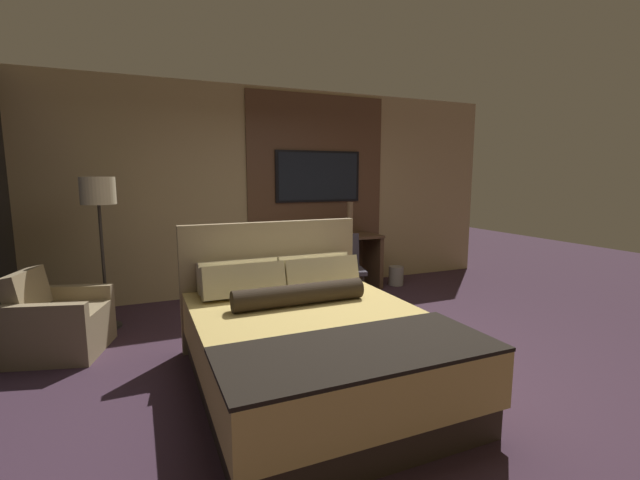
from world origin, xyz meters
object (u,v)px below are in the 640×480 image
bed (309,341)px  floor_lamp (99,203)px  vase_tall (350,219)px  desk_chair (343,262)px  desk (325,254)px  tv (318,176)px  waste_bin (396,276)px  book (302,236)px  armchair_by_window (59,325)px

bed → floor_lamp: size_ratio=1.37×
vase_tall → desk_chair: bearing=-124.5°
desk_chair → vase_tall: vase_tall is taller
vase_tall → desk: bearing=162.0°
tv → desk_chair: tv is taller
waste_bin → vase_tall: bearing=173.9°
bed → floor_lamp: 2.71m
desk_chair → book: bearing=130.8°
armchair_by_window → book: 3.06m
floor_lamp → waste_bin: 4.05m
tv → desk_chair: size_ratio=1.48×
desk_chair → tv: bearing=103.9°
bed → book: 2.75m
tv → floor_lamp: 2.89m
desk → armchair_by_window: 3.33m
bed → waste_bin: bearing=45.0°
bed → tv: bearing=65.6°
waste_bin → desk_chair: bearing=-158.1°
tv → book: bearing=-149.4°
floor_lamp → vase_tall: 3.15m
bed → armchair_by_window: 2.38m
bed → book: bearing=70.3°
tv → book: 0.91m
book → desk: bearing=-6.7°
desk → floor_lamp: 2.94m
desk_chair → waste_bin: (1.10, 0.44, -0.37)m
tv → floor_lamp: tv is taller
bed → desk: bed is taller
bed → armchair_by_window: size_ratio=2.47×
waste_bin → tv: bearing=158.2°
armchair_by_window → vase_tall: size_ratio=1.86×
armchair_by_window → floor_lamp: bearing=-17.2°
tv → waste_bin: tv is taller
floor_lamp → book: 2.56m
bed → waste_bin: 3.30m
vase_tall → waste_bin: (0.74, -0.08, -0.87)m
waste_bin → floor_lamp: bearing=-175.2°
desk_chair → vase_tall: 0.81m
armchair_by_window → waste_bin: size_ratio=3.17×
bed → desk_chair: bed is taller
bed → desk: (1.25, 2.52, 0.17)m
vase_tall → waste_bin: bearing=-6.1°
desk → armchair_by_window: armchair_by_window is taller
bed → desk: bearing=63.5°
floor_lamp → vase_tall: floor_lamp is taller
desk_chair → floor_lamp: bearing=-166.9°
bed → vase_tall: (1.59, 2.41, 0.67)m
floor_lamp → vase_tall: (3.11, 0.40, -0.33)m
desk → tv: tv is taller
floor_lamp → tv: bearing=15.1°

